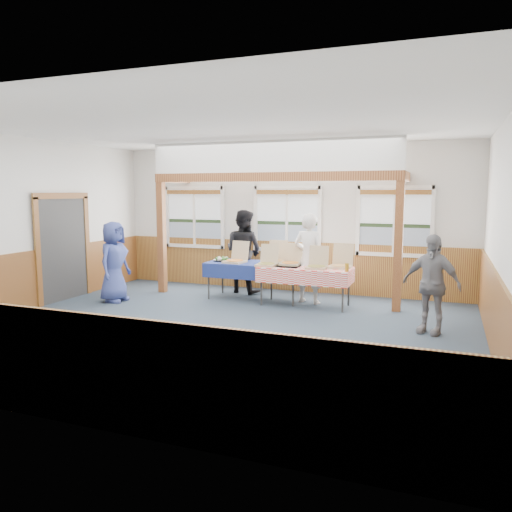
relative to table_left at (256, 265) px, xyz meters
The scene contains 31 objects.
floor 2.45m from the table_left, 82.42° to the right, with size 8.00×8.00×0.00m, color #26303F.
ceiling 3.42m from the table_left, 82.42° to the right, with size 8.00×8.00×0.00m, color white.
wall_back 1.51m from the table_left, 75.28° to the left, with size 8.00×8.00×0.00m, color silver.
wall_front 5.90m from the table_left, 86.96° to the right, with size 8.00×8.00×0.00m, color silver.
wall_left 4.45m from the table_left, 147.81° to the right, with size 8.00×8.00×0.00m, color silver.
wall_right 4.98m from the table_left, 28.33° to the right, with size 8.00×8.00×0.00m, color silver.
wainscot_back 1.20m from the table_left, 74.97° to the left, with size 7.98×0.05×1.10m, color brown.
wainscot_front 5.81m from the table_left, 86.95° to the right, with size 7.98×0.05×1.10m, color brown.
wainscot_left 4.34m from the table_left, 147.63° to the right, with size 0.05×6.98×1.10m, color brown.
wainscot_right 4.88m from the table_left, 28.47° to the right, with size 0.05×6.98×1.10m, color brown.
cased_opening 3.93m from the table_left, 158.70° to the right, with size 0.06×1.30×2.10m, color #313131.
window_left 2.49m from the table_left, 150.34° to the left, with size 1.56×0.10×1.46m.
window_mid 1.53m from the table_left, 74.75° to the left, with size 1.56×0.10×1.46m.
window_right 3.01m from the table_left, 23.49° to the left, with size 1.56×0.10×1.46m.
post_left 2.25m from the table_left, behind, with size 0.15×0.15×2.40m, color #5F2E15.
post_right 2.85m from the table_left, ahead, with size 0.15×0.15×2.40m, color #5F2E15.
cross_beam 1.81m from the table_left, ahead, with size 5.15×0.18×0.18m, color #5F2E15.
table_left is the anchor object (origin of this frame).
table_right 1.12m from the table_left, ahead, with size 1.93×1.40×0.76m.
pizza_box_a 0.43m from the table_left, 164.74° to the right, with size 0.44×0.52×0.43m.
pizza_box_b 0.41m from the table_left, 24.81° to the left, with size 0.43×0.52×0.44m.
pizza_box_c 0.47m from the table_left, 39.73° to the right, with size 0.39×0.47×0.41m.
pizza_box_d 0.76m from the table_left, ahead, with size 0.40×0.48×0.42m.
pizza_box_e 1.38m from the table_left, 11.41° to the right, with size 0.40×0.48×0.41m.
pizza_box_f 1.76m from the table_left, ahead, with size 0.42×0.51×0.44m.
veggie_tray 0.75m from the table_left, behind, with size 0.37×0.37×0.09m.
drink_glass 2.01m from the table_left, 12.82° to the right, with size 0.07×0.07×0.15m, color #A4771B.
woman_white 1.13m from the table_left, ahead, with size 0.65×0.43×1.79m, color white.
woman_black 0.80m from the table_left, 131.17° to the left, with size 0.88×0.69×1.81m, color black.
man_blue 2.85m from the table_left, 155.02° to the right, with size 0.79×0.51×1.61m, color #38468D.
person_grey 3.69m from the table_left, 21.19° to the right, with size 0.91×0.38×1.56m, color gray.
Camera 1 is at (3.32, -7.08, 2.21)m, focal length 35.00 mm.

